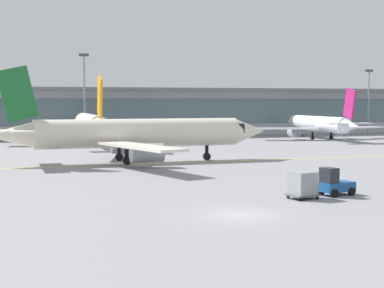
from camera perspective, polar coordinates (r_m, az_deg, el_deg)
ground_plane at (r=37.25m, az=4.50°, el=-6.73°), size 400.00×400.00×0.00m
taxiway_centreline_stripe at (r=66.89m, az=-4.70°, el=-1.90°), size 109.96×3.65×0.01m
terminal_concourse at (r=119.54m, az=-10.10°, el=3.05°), size 170.85×11.00×9.60m
gate_airplane_1 at (r=98.15m, az=-9.66°, el=1.83°), size 29.90×32.05×10.65m
gate_airplane_2 at (r=112.23m, az=11.98°, el=1.86°), size 25.91×27.82×9.23m
taxiing_regional_jet at (r=68.49m, az=-5.40°, el=0.96°), size 32.64×30.38×10.82m
baggage_tug at (r=45.66m, az=13.41°, el=-3.68°), size 2.85×2.10×2.10m
cargo_dolly_lead at (r=43.66m, az=10.51°, el=-3.78°), size 2.41×2.04×1.94m
apron_light_mast_1 at (r=111.23m, az=-10.22°, el=4.82°), size 1.80×0.36×15.61m
apron_light_mast_2 at (r=132.16m, az=16.46°, el=4.17°), size 1.80×0.36×13.64m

